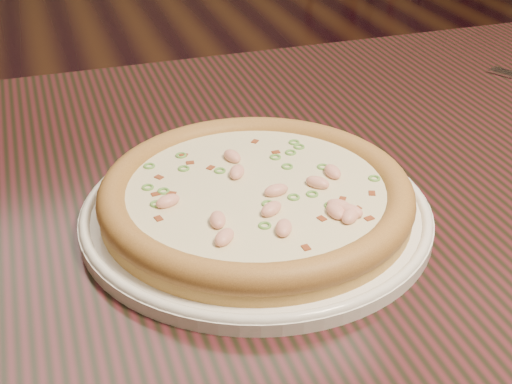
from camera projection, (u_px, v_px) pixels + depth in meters
name	position (u px, v px, depth m)	size (l,w,h in m)	color
hero_table	(342.00, 251.00, 0.81)	(1.20, 0.80, 0.75)	black
plate	(256.00, 211.00, 0.68)	(0.33, 0.33, 0.02)	white
pizza	(256.00, 195.00, 0.67)	(0.30, 0.30, 0.03)	tan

